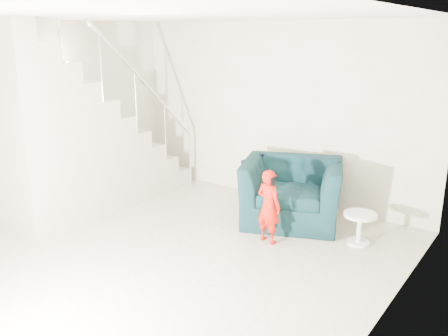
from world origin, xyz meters
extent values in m
plane|color=gray|center=(0.00, 0.00, 0.00)|extent=(5.50, 5.50, 0.00)
plane|color=silver|center=(0.00, 0.00, 2.70)|extent=(5.50, 5.50, 0.00)
plane|color=#AEA78D|center=(0.00, 2.75, 1.35)|extent=(5.00, 0.00, 5.00)
plane|color=#AEA78D|center=(-2.50, 0.00, 1.35)|extent=(0.00, 5.50, 5.50)
plane|color=#AEA78D|center=(2.50, 0.00, 1.35)|extent=(0.00, 5.50, 5.50)
imported|color=black|center=(0.72, 1.99, 0.43)|extent=(1.65, 1.56, 0.85)
imported|color=#A41705|center=(0.82, 1.21, 0.47)|extent=(0.37, 0.28, 0.94)
cylinder|color=silver|center=(1.76, 1.81, 0.38)|extent=(0.40, 0.40, 0.04)
cylinder|color=silver|center=(1.76, 1.81, 0.18)|extent=(0.06, 0.06, 0.36)
cylinder|color=silver|center=(1.76, 1.81, 0.02)|extent=(0.28, 0.28, 0.03)
cube|color=#ADA089|center=(-2.00, 2.35, 0.14)|extent=(1.00, 0.30, 0.27)
cube|color=#ADA089|center=(-2.00, 2.05, 0.27)|extent=(1.00, 0.30, 0.54)
cube|color=#ADA089|center=(-2.00, 1.75, 0.41)|extent=(1.00, 0.30, 0.81)
cube|color=#ADA089|center=(-2.00, 1.45, 0.54)|extent=(1.00, 0.30, 1.08)
cube|color=#ADA089|center=(-2.00, 1.15, 0.68)|extent=(1.00, 0.30, 1.35)
cube|color=#ADA089|center=(-2.00, 0.85, 0.81)|extent=(1.00, 0.30, 1.62)
cube|color=#ADA089|center=(-2.00, 0.55, 0.95)|extent=(1.00, 0.30, 1.89)
cube|color=#ADA089|center=(-2.00, 0.25, 1.08)|extent=(1.00, 0.30, 2.16)
cube|color=#ADA089|center=(-2.00, -0.05, 1.22)|extent=(1.00, 0.30, 2.43)
cube|color=#ADA089|center=(-2.00, -0.35, 1.35)|extent=(1.00, 0.30, 2.70)
cylinder|color=silver|center=(-1.50, 1.00, 2.25)|extent=(0.04, 3.03, 2.73)
cylinder|color=silver|center=(-1.50, 2.50, 0.50)|extent=(0.04, 0.04, 1.00)
cube|color=black|center=(1.02, 2.33, 0.67)|extent=(0.47, 0.23, 0.47)
cube|color=black|center=(0.11, 1.96, 0.54)|extent=(0.05, 0.53, 0.60)
cube|color=black|center=(0.89, 1.16, 0.81)|extent=(0.04, 0.05, 0.10)
camera|label=1|loc=(3.55, -3.55, 2.50)|focal=38.00mm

